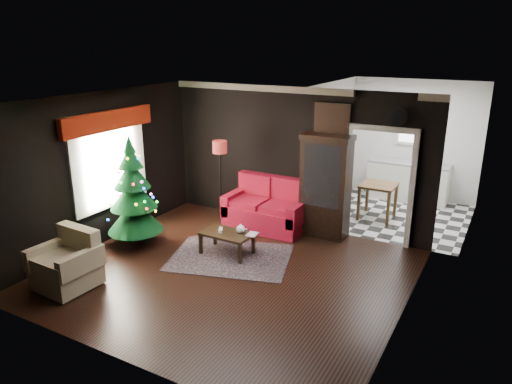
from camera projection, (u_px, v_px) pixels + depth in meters
The scene contains 26 objects.
floor at pixel (229, 273), 7.82m from camera, with size 5.50×5.50×0.00m, color black.
ceiling at pixel (226, 101), 6.96m from camera, with size 5.50×5.50×0.00m, color white.
wall_back at pixel (295, 158), 9.47m from camera, with size 5.50×5.50×0.00m, color black.
wall_front at pixel (108, 253), 5.31m from camera, with size 5.50×5.50×0.00m, color black.
wall_left at pixel (100, 170), 8.66m from camera, with size 5.50×5.50×0.00m, color black.
wall_right at pixel (409, 224), 6.12m from camera, with size 5.50×5.50×0.00m, color black.
doorway at pixel (379, 188), 8.79m from camera, with size 1.10×0.10×2.10m, color silver, non-canonical shape.
left_window at pixel (109, 165), 8.79m from camera, with size 0.05×1.60×1.40m, color white.
valance at pixel (108, 121), 8.50m from camera, with size 0.12×2.10×0.35m, color maroon.
kitchen_floor at pixel (393, 216), 10.36m from camera, with size 3.00×3.00×0.00m, color white.
kitchen_window at pixel (415, 128), 11.04m from camera, with size 0.70×0.06×0.70m, color white.
rug at pixel (230, 258), 8.37m from camera, with size 2.04×1.49×0.01m, color #32232E.
loveseat at pixel (266, 204), 9.55m from camera, with size 1.70×0.90×1.00m, color maroon, non-canonical shape.
curio_cabinet at pixel (325, 189), 9.07m from camera, with size 0.90×0.45×1.90m, color black, non-canonical shape.
floor_lamp at pixel (221, 186), 9.65m from camera, with size 0.31×0.31×1.85m, color black, non-canonical shape.
christmas_tree at pixel (133, 191), 8.58m from camera, with size 1.01×1.01×1.92m, color black, non-canonical shape.
armchair at pixel (65, 260), 7.25m from camera, with size 0.85×0.85×0.87m, color tan, non-canonical shape.
coffee_table at pixel (227, 243), 8.46m from camera, with size 0.89×0.53×0.40m, color black, non-canonical shape.
teapot at pixel (241, 229), 8.35m from camera, with size 0.17×0.17×0.16m, color white, non-canonical shape.
cup_a at pixel (220, 231), 8.39m from camera, with size 0.07×0.07×0.06m, color white.
cup_b at pixel (221, 229), 8.49m from camera, with size 0.07×0.07×0.06m, color white.
book at pixel (248, 228), 8.30m from camera, with size 0.17×0.02×0.24m, color tan.
wall_clock at pixel (398, 117), 8.22m from camera, with size 0.32×0.32×0.06m, color white.
painting at pixel (332, 119), 8.82m from camera, with size 0.62×0.05×0.52m, color #AB753A.
kitchen_counter at pixel (408, 182), 11.22m from camera, with size 1.80×0.60×0.90m, color white.
kitchen_table at pixel (377, 201), 10.13m from camera, with size 0.70×0.70×0.75m, color brown, non-canonical shape.
Camera 1 is at (3.79, -5.93, 3.68)m, focal length 33.48 mm.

